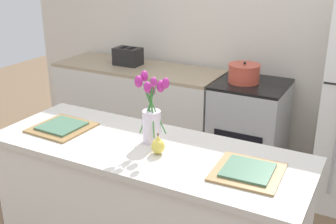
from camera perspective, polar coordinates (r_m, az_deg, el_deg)
The scene contains 10 objects.
back_wall at distance 3.99m, azimuth 12.15°, elevation 11.69°, with size 5.20×0.08×2.70m.
kitchen_island at distance 2.57m, azimuth -2.71°, elevation -14.32°, with size 1.80×0.66×0.96m.
back_counter at distance 4.29m, azimuth -4.02°, elevation 0.31°, with size 1.68×0.60×0.90m.
stove_range at distance 3.84m, azimuth 10.85°, elevation -2.57°, with size 0.60×0.61×0.90m.
flower_vase at distance 2.32m, azimuth -2.23°, elevation -0.45°, with size 0.18×0.14×0.41m.
pear_figurine at distance 2.23m, azimuth -1.36°, elevation -4.55°, with size 0.07×0.07×0.12m.
plate_setting_left at distance 2.63m, azimuth -14.19°, elevation -1.98°, with size 0.34×0.34×0.02m.
plate_setting_right at distance 2.09m, azimuth 10.74°, elevation -7.90°, with size 0.34×0.34×0.02m.
toaster at distance 4.21m, azimuth -5.45°, elevation 7.52°, with size 0.28×0.18×0.17m.
cooking_pot at distance 3.68m, azimuth 10.26°, elevation 5.19°, with size 0.27×0.27×0.18m.
Camera 1 is at (1.09, -1.79, 1.96)m, focal length 45.00 mm.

